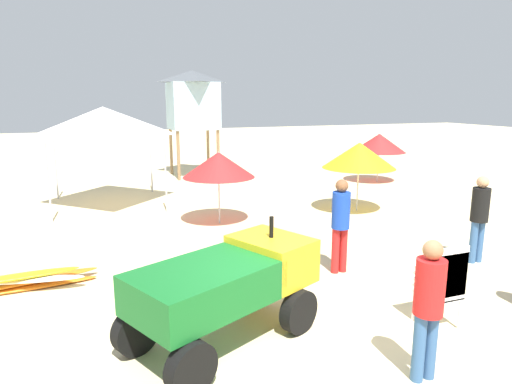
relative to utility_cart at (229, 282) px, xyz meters
The scene contains 12 objects.
ground 1.27m from the utility_cart, 27.43° to the right, with size 80.00×80.00×0.00m, color beige.
utility_cart is the anchor object (origin of this frame).
stacked_plastic_chairs 2.90m from the utility_cart, 15.03° to the right, with size 0.48×0.48×1.20m.
surfboard_pile 3.86m from the utility_cart, 136.64° to the left, with size 2.43×0.83×0.32m.
lifeguard_near_center 2.94m from the utility_cart, 30.41° to the left, with size 0.32×0.32×1.71m.
lifeguard_near_right 5.35m from the utility_cart, 10.82° to the left, with size 0.32×0.32×1.68m.
lifeguard_far_right 2.39m from the utility_cart, 41.89° to the right, with size 0.32×0.32×1.63m.
popup_canopy 8.62m from the utility_cart, 97.51° to the left, with size 2.96×2.96×2.85m.
lifeguard_tower 12.86m from the utility_cart, 79.12° to the left, with size 1.98×1.98×4.13m.
beach_umbrella_left 5.60m from the utility_cart, 75.33° to the left, with size 1.79×1.79×1.80m.
beach_umbrella_mid 12.19m from the utility_cart, 45.72° to the left, with size 1.94×1.94×1.80m.
beach_umbrella_far 7.47m from the utility_cart, 44.31° to the left, with size 1.99×1.99×1.91m.
Camera 1 is at (-2.44, -4.69, 3.11)m, focal length 31.42 mm.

